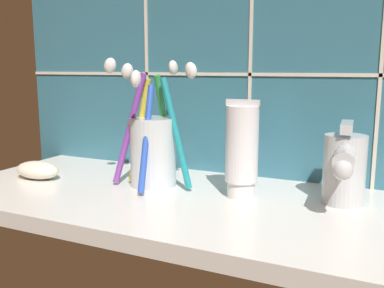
{
  "coord_description": "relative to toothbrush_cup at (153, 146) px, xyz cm",
  "views": [
    {
      "loc": [
        21.78,
        -49.41,
        18.89
      ],
      "look_at": [
        -1.89,
        1.15,
        8.95
      ],
      "focal_mm": 40.0,
      "sensor_mm": 36.0,
      "label": 1
    }
  ],
  "objects": [
    {
      "name": "sink_counter",
      "position": [
        8.92,
        -2.83,
        -6.86
      ],
      "size": [
        73.18,
        29.46,
        2.0
      ],
      "primitive_type": "cube",
      "color": "silver",
      "rests_on": "ground"
    },
    {
      "name": "tile_wall_backsplash",
      "position": [
        8.93,
        12.15,
        15.74
      ],
      "size": [
        83.18,
        1.72,
        47.18
      ],
      "color": "#336B7F",
      "rests_on": "ground"
    },
    {
      "name": "toothbrush_cup",
      "position": [
        0.0,
        0.0,
        0.0
      ],
      "size": [
        14.32,
        14.2,
        18.52
      ],
      "color": "silver",
      "rests_on": "sink_counter"
    },
    {
      "name": "toothpaste_tube",
      "position": [
        13.4,
        0.06,
        0.5
      ],
      "size": [
        4.49,
        4.28,
        12.94
      ],
      "color": "white",
      "rests_on": "sink_counter"
    },
    {
      "name": "sink_faucet",
      "position": [
        25.97,
        2.14,
        -0.91
      ],
      "size": [
        5.21,
        11.92,
        10.33
      ],
      "rotation": [
        0.0,
        0.0,
        -1.5
      ],
      "color": "silver",
      "rests_on": "sink_counter"
    },
    {
      "name": "soap_bar",
      "position": [
        -18.17,
        -4.15,
        -4.51
      ],
      "size": [
        7.58,
        4.38,
        2.7
      ],
      "primitive_type": "ellipsoid",
      "color": "silver",
      "rests_on": "sink_counter"
    }
  ]
}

